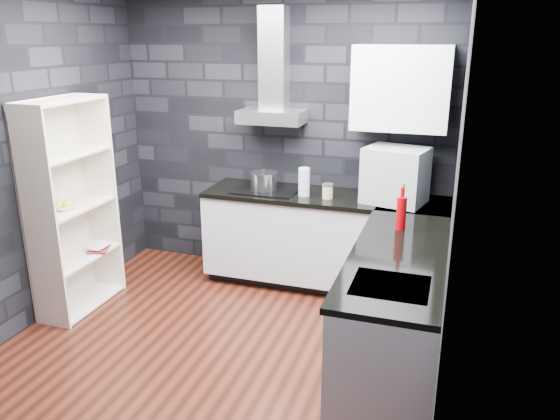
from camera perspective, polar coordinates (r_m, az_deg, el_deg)
The scene contains 27 objects.
ground at distance 4.32m, azimuth -6.47°, elevation -14.05°, with size 3.20×3.20×0.00m, color #481B10.
wall_back at distance 5.27m, azimuth 0.37°, elevation 7.73°, with size 3.20×0.05×2.70m, color black.
wall_front at distance 2.50m, azimuth -23.21°, elevation -5.47°, with size 3.20×0.05×2.70m, color black.
wall_left at distance 4.71m, azimuth -25.47°, elevation 4.76°, with size 0.05×3.20×2.70m, color black.
wall_right at distance 3.44m, azimuth 18.14°, elevation 1.34°, with size 0.05×3.20×2.70m, color black.
toekick_back at distance 5.27m, azimuth 4.60°, elevation -7.18°, with size 2.18×0.50×0.10m, color black.
toekick_right at distance 4.08m, azimuth 12.21°, elevation -15.64°, with size 0.50×1.78×0.10m, color black.
counter_back_cab at distance 5.07m, azimuth 4.61°, elevation -2.96°, with size 2.20×0.60×0.76m, color silver.
counter_right_cab at distance 3.87m, azimuth 12.03°, elevation -10.24°, with size 0.60×1.80×0.76m, color silver.
counter_back_top at distance 4.93m, azimuth 4.70°, elevation 1.35°, with size 2.20×0.62×0.04m, color black.
counter_right_top at distance 3.70m, azimuth 12.27°, elevation -4.74°, with size 0.62×1.80×0.04m, color black.
counter_corner_top at distance 4.83m, azimuth 13.99°, elevation 0.51°, with size 0.62×0.62×0.04m, color black.
hood_body at distance 5.07m, azimuth -0.86°, elevation 9.73°, with size 0.60×0.34×0.12m, color silver.
hood_chimney at distance 5.09m, azimuth -0.62°, elevation 15.53°, with size 0.24×0.20×0.90m, color silver.
upper_cabinet at distance 4.78m, azimuth 12.56°, elevation 12.33°, with size 0.80×0.35×0.70m, color white.
cooktop at distance 5.08m, azimuth -1.30°, elevation 2.21°, with size 0.58×0.50×0.01m, color black.
sink_rim at distance 3.24m, azimuth 11.47°, elevation -7.79°, with size 0.44×0.40×0.01m, color silver.
pot at distance 5.05m, azimuth -1.73°, elevation 3.01°, with size 0.24×0.24×0.14m, color #B4B4B9.
glass_vase at distance 4.87m, azimuth 2.53°, elevation 2.95°, with size 0.10×0.10×0.25m, color silver.
storage_jar at distance 4.82m, azimuth 4.99°, elevation 1.89°, with size 0.09×0.09×0.12m, color tan.
utensil_crock at distance 4.95m, azimuth 8.76°, elevation 2.24°, with size 0.10×0.10×0.12m, color #B4B4B9.
appliance_garage at distance 4.75m, azimuth 11.96°, elevation 3.42°, with size 0.50×0.39×0.50m, color #A4A6AB.
red_bottle at distance 4.11m, azimuth 12.54°, elevation -0.33°, with size 0.07×0.07×0.25m, color #9C0208.
bookshelf at distance 4.87m, azimuth -20.90°, elevation 0.24°, with size 0.34×0.80×1.80m, color silver.
fruit_bowl at distance 4.80m, azimuth -21.63°, elevation 0.34°, with size 0.19×0.19×0.05m, color white.
book_red at distance 5.09m, azimuth -19.46°, elevation -2.79°, with size 0.17×0.02×0.23m, color maroon.
book_second at distance 5.11m, azimuth -19.19°, elevation -2.42°, with size 0.16×0.02×0.21m, color #B2B2B2.
Camera 1 is at (1.58, -3.32, 2.28)m, focal length 35.00 mm.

